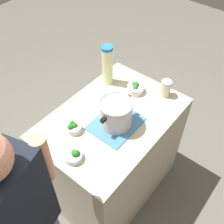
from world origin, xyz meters
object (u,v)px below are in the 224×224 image
Objects in this scene: mason_jar at (166,88)px; broccoli_bowl_center at (74,156)px; broccoli_bowl_front at (135,88)px; cooking_pot at (116,113)px; lemonade_pitcher at (107,65)px; broccoli_bowl_back at (73,128)px.

broccoli_bowl_center is (0.84, -0.13, -0.04)m from mason_jar.
broccoli_bowl_center is at bearing 5.08° from broccoli_bowl_front.
cooking_pot is at bearing 14.43° from broccoli_bowl_front.
lemonade_pitcher reaches higher than mason_jar.
lemonade_pitcher is 2.55× the size of broccoli_bowl_front.
lemonade_pitcher reaches higher than broccoli_bowl_front.
cooking_pot is 2.30× the size of broccoli_bowl_front.
broccoli_bowl_back is at bearing -134.75° from broccoli_bowl_center.
mason_jar is at bearing 157.22° from broccoli_bowl_back.
lemonade_pitcher is 3.19× the size of broccoli_bowl_back.
cooking_pot is 2.23× the size of mason_jar.
broccoli_bowl_front is 0.73m from broccoli_bowl_center.
cooking_pot is at bearing 140.63° from broccoli_bowl_back.
broccoli_bowl_center is at bearing -8.81° from mason_jar.
lemonade_pitcher is 2.93× the size of broccoli_bowl_center.
broccoli_bowl_back is (0.68, -0.29, -0.03)m from mason_jar.
lemonade_pitcher is (-0.31, -0.33, 0.05)m from cooking_pot.
lemonade_pitcher is at bearing -70.72° from mason_jar.
broccoli_bowl_front is at bearing 99.90° from lemonade_pitcher.
broccoli_bowl_front reaches higher than broccoli_bowl_back.
cooking_pot is at bearing 46.76° from lemonade_pitcher.
cooking_pot reaches higher than broccoli_bowl_front.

